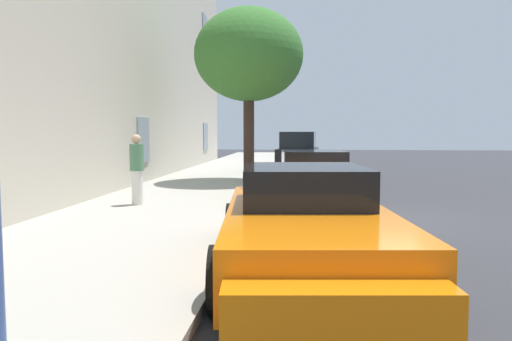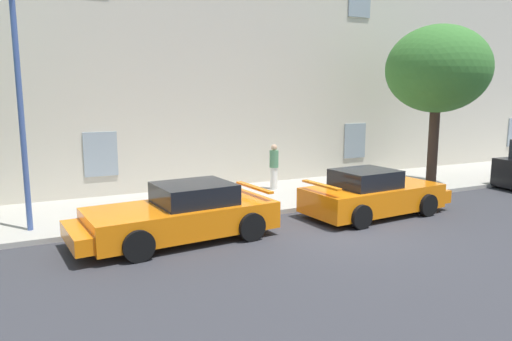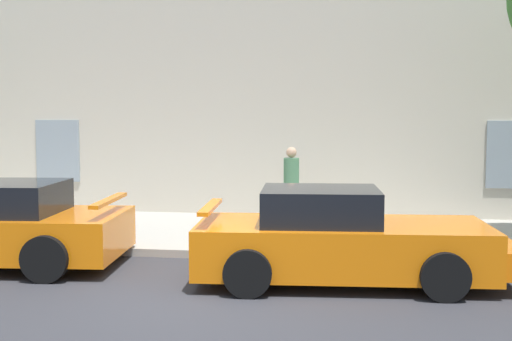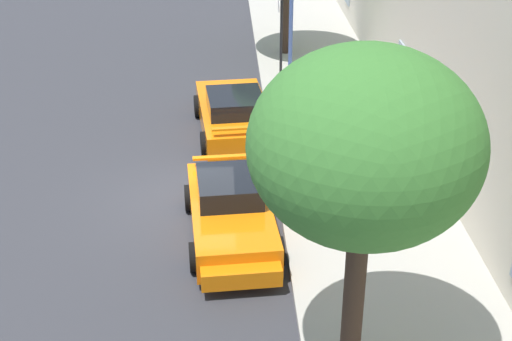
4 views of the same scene
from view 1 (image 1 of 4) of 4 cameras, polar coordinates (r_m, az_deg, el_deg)
ground_plane at (r=10.60m, az=13.00°, el=-5.58°), size 80.00×80.00×0.00m
sidewalk at (r=10.94m, az=-11.42°, el=-4.86°), size 60.00×4.33×0.14m
sportscar_red_lead at (r=6.16m, az=6.15°, el=-6.95°), size 5.15×2.58×1.39m
sportscar_yellow_flank at (r=12.25m, az=6.59°, el=-1.25°), size 4.76×2.33×1.40m
hatchback_parked at (r=20.80m, az=5.08°, el=1.81°), size 3.87×2.01×1.87m
tree_midblock at (r=16.92m, az=-0.88°, el=13.58°), size 3.77×3.77×5.98m
pedestrian_admiring at (r=11.58m, az=-14.06°, el=0.23°), size 0.44×0.44×1.66m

